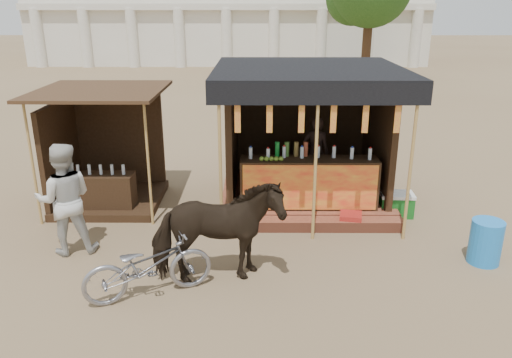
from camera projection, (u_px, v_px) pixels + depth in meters
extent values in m
plane|color=#846B4C|center=(255.00, 285.00, 7.36)|extent=(120.00, 120.00, 0.00)
cube|color=#984A31|center=(303.00, 193.00, 10.62)|extent=(3.40, 2.80, 0.22)
cube|color=#984A31|center=(310.00, 224.00, 9.16)|extent=(3.40, 0.35, 0.20)
cube|color=#332012|center=(308.00, 182.00, 9.53)|extent=(2.60, 0.55, 0.95)
cube|color=red|center=(310.00, 188.00, 9.26)|extent=(2.50, 0.02, 0.88)
cube|color=#332012|center=(301.00, 118.00, 11.35)|extent=(3.00, 0.12, 2.50)
cube|color=#332012|center=(232.00, 131.00, 10.18)|extent=(0.12, 2.50, 2.50)
cube|color=#332012|center=(379.00, 131.00, 10.16)|extent=(0.12, 2.50, 2.50)
cube|color=black|center=(309.00, 68.00, 9.55)|extent=(3.60, 3.60, 0.06)
cube|color=black|center=(319.00, 94.00, 7.93)|extent=(3.60, 0.06, 0.36)
cylinder|color=tan|center=(220.00, 165.00, 8.37)|extent=(0.06, 0.06, 2.75)
cylinder|color=tan|center=(316.00, 165.00, 8.36)|extent=(0.06, 0.06, 2.75)
cylinder|color=tan|center=(411.00, 165.00, 8.35)|extent=(0.06, 0.06, 2.75)
cube|color=red|center=(238.00, 116.00, 8.09)|extent=(0.10, 0.02, 0.55)
cube|color=red|center=(270.00, 116.00, 8.09)|extent=(0.10, 0.02, 0.55)
cube|color=red|center=(302.00, 116.00, 8.09)|extent=(0.10, 0.02, 0.55)
cube|color=red|center=(334.00, 116.00, 8.08)|extent=(0.10, 0.02, 0.55)
cube|color=red|center=(366.00, 116.00, 8.08)|extent=(0.10, 0.02, 0.55)
cube|color=red|center=(398.00, 116.00, 8.08)|extent=(0.10, 0.02, 0.55)
imported|color=black|center=(316.00, 153.00, 10.42)|extent=(0.63, 0.49, 1.52)
cube|color=#332012|center=(112.00, 199.00, 10.37)|extent=(2.00, 2.00, 0.15)
cube|color=#332012|center=(120.00, 142.00, 10.94)|extent=(1.90, 0.10, 2.10)
cube|color=#332012|center=(61.00, 155.00, 10.05)|extent=(0.10, 1.90, 2.10)
cube|color=#472D19|center=(100.00, 91.00, 9.52)|extent=(2.40, 2.40, 0.06)
cylinder|color=tan|center=(33.00, 165.00, 9.02)|extent=(0.05, 0.05, 2.35)
cylinder|color=tan|center=(148.00, 165.00, 9.01)|extent=(0.05, 0.05, 2.35)
cube|color=#332012|center=(104.00, 194.00, 9.79)|extent=(1.20, 0.50, 0.80)
imported|color=black|center=(217.00, 233.00, 7.20)|extent=(2.01, 1.20, 1.59)
imported|color=gray|center=(148.00, 266.00, 6.96)|extent=(1.92, 1.31, 0.96)
imported|color=beige|center=(65.00, 199.00, 8.07)|extent=(1.06, 0.92, 1.87)
cylinder|color=blue|center=(486.00, 242.00, 7.91)|extent=(0.57, 0.57, 0.72)
cube|color=#A1211A|center=(350.00, 221.00, 9.19)|extent=(0.46, 0.45, 0.29)
cube|color=#16651D|center=(396.00, 206.00, 9.73)|extent=(0.64, 0.45, 0.40)
cube|color=white|center=(397.00, 195.00, 9.66)|extent=(0.66, 0.47, 0.06)
cube|color=silver|center=(229.00, 2.00, 34.31)|extent=(26.00, 7.00, 8.00)
cube|color=silver|center=(226.00, 7.00, 31.02)|extent=(26.00, 0.50, 0.40)
cylinder|color=silver|center=(38.00, 38.00, 31.72)|extent=(0.70, 0.70, 3.60)
cylinder|color=silver|center=(85.00, 38.00, 31.70)|extent=(0.70, 0.70, 3.60)
cylinder|color=silver|center=(132.00, 38.00, 31.69)|extent=(0.70, 0.70, 3.60)
cylinder|color=silver|center=(179.00, 38.00, 31.67)|extent=(0.70, 0.70, 3.60)
cylinder|color=silver|center=(227.00, 38.00, 31.66)|extent=(0.70, 0.70, 3.60)
cylinder|color=silver|center=(274.00, 38.00, 31.64)|extent=(0.70, 0.70, 3.60)
cylinder|color=silver|center=(321.00, 38.00, 31.63)|extent=(0.70, 0.70, 3.60)
cylinder|color=silver|center=(368.00, 38.00, 31.61)|extent=(0.70, 0.70, 3.60)
cylinder|color=silver|center=(416.00, 38.00, 31.60)|extent=(0.70, 0.70, 3.60)
cylinder|color=#382314|center=(367.00, 40.00, 27.40)|extent=(0.50, 0.50, 4.00)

